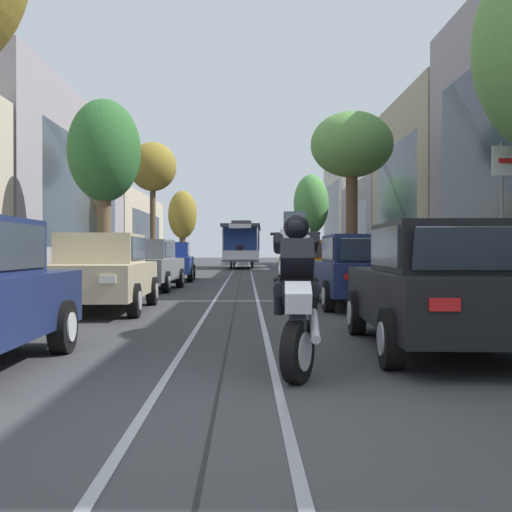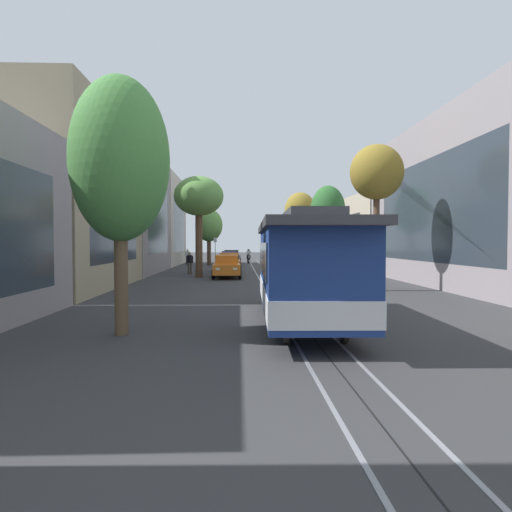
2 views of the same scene
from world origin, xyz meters
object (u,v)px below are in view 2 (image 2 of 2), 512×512
parked_car_navy_near_left (279,257)px  parked_car_grey_mid_left (295,262)px  parked_car_beige_second_left (285,259)px  motorcycle_with_rider (249,256)px  parked_car_orange_fourth_right (227,266)px  street_tree_kerb_right_second (199,198)px  street_tree_kerb_right_mid (120,161)px  cable_car_trolley (305,270)px  parked_car_orange_mid_right (229,262)px  street_tree_kerb_left_second (328,211)px  parked_car_blue_fourth_left (305,265)px  parked_car_black_near_right (232,257)px  street_tree_kerb_left_mid (377,174)px  street_sign_post (215,248)px  pedestrian_on_right_pavement (187,256)px  parked_car_navy_second_right (230,259)px  street_tree_kerb_left_near (300,211)px  street_tree_kerb_right_near (209,226)px  pedestrian_on_left_pavement (190,262)px

parked_car_navy_near_left → parked_car_grey_mid_left: size_ratio=0.99×
parked_car_beige_second_left → motorcycle_with_rider: size_ratio=2.33×
parked_car_orange_fourth_right → street_tree_kerb_right_second: bearing=-18.6°
street_tree_kerb_right_mid → cable_car_trolley: (-5.04, -0.90, -2.95)m
parked_car_beige_second_left → parked_car_orange_mid_right: bearing=55.5°
street_tree_kerb_left_second → street_tree_kerb_right_mid: size_ratio=1.00×
parked_car_grey_mid_left → street_tree_kerb_left_second: size_ratio=0.65×
parked_car_grey_mid_left → parked_car_blue_fourth_left: size_ratio=1.00×
parked_car_black_near_right → street_tree_kerb_left_mid: bearing=105.7°
parked_car_navy_near_left → street_sign_post: size_ratio=1.46×
parked_car_beige_second_left → street_tree_kerb_right_second: bearing=60.7°
street_tree_kerb_right_second → parked_car_blue_fourth_left: bearing=-176.4°
parked_car_beige_second_left → parked_car_orange_fourth_right: (5.47, 13.91, 0.00)m
street_tree_kerb_right_second → street_sign_post: bearing=-91.1°
parked_car_black_near_right → cable_car_trolley: (-2.69, 36.78, 0.86)m
street_tree_kerb_left_mid → parked_car_black_near_right: bearing=-74.3°
parked_car_black_near_right → parked_car_grey_mid_left: bearing=115.3°
street_tree_kerb_right_second → street_tree_kerb_right_mid: street_tree_kerb_right_second is taller
motorcycle_with_rider → pedestrian_on_right_pavement: bearing=18.5°
parked_car_navy_second_right → street_tree_kerb_left_near: (-7.55, -4.27, 5.00)m
parked_car_navy_near_left → street_tree_kerb_right_near: (7.95, 2.94, 3.45)m
cable_car_trolley → street_sign_post: cable_car_trolley is taller
parked_car_grey_mid_left → street_tree_kerb_right_second: street_tree_kerb_right_second is taller
parked_car_beige_second_left → parked_car_blue_fourth_left: same height
parked_car_navy_second_right → street_tree_kerb_left_mid: size_ratio=0.59×
parked_car_navy_second_right → motorcycle_with_rider: motorcycle_with_rider is taller
parked_car_black_near_right → street_tree_kerb_right_second: (2.01, 18.31, 4.79)m
pedestrian_on_right_pavement → street_tree_kerb_left_near: bearing=175.8°
street_sign_post → parked_car_beige_second_left: bearing=158.9°
parked_car_orange_mid_right → street_tree_kerb_left_near: (-7.46, -11.16, 5.00)m
street_tree_kerb_right_near → street_tree_kerb_left_second: bearing=126.0°
parked_car_orange_fourth_right → parked_car_navy_near_left: bearing=-105.2°
street_sign_post → street_tree_kerb_left_second: bearing=125.8°
parked_car_beige_second_left → parked_car_navy_second_right: 5.60m
street_tree_kerb_right_mid → motorcycle_with_rider: size_ratio=3.62×
parked_car_black_near_right → street_tree_kerb_left_second: size_ratio=0.64×
parked_car_navy_second_right → parked_car_orange_mid_right: 6.90m
parked_car_orange_mid_right → pedestrian_on_right_pavement: size_ratio=2.57×
street_tree_kerb_left_second → parked_car_blue_fourth_left: bearing=48.9°
parked_car_navy_near_left → parked_car_beige_second_left: bearing=89.1°
parked_car_grey_mid_left → street_tree_kerb_right_second: 11.09m
parked_car_beige_second_left → street_tree_kerb_left_second: size_ratio=0.64×
street_tree_kerb_left_near → street_tree_kerb_right_mid: (9.80, 35.90, -1.18)m
parked_car_navy_near_left → parked_car_beige_second_left: 6.55m
street_tree_kerb_left_near → street_tree_kerb_right_mid: bearing=74.7°
parked_car_orange_fourth_right → street_tree_kerb_left_mid: (-7.78, 8.48, 5.10)m
parked_car_navy_near_left → street_tree_kerb_right_second: street_tree_kerb_right_second is taller
street_tree_kerb_right_mid → pedestrian_on_right_pavement: bearing=-86.2°
parked_car_orange_fourth_right → street_sign_post: 16.77m
street_tree_kerb_right_near → pedestrian_on_left_pavement: bearing=87.6°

